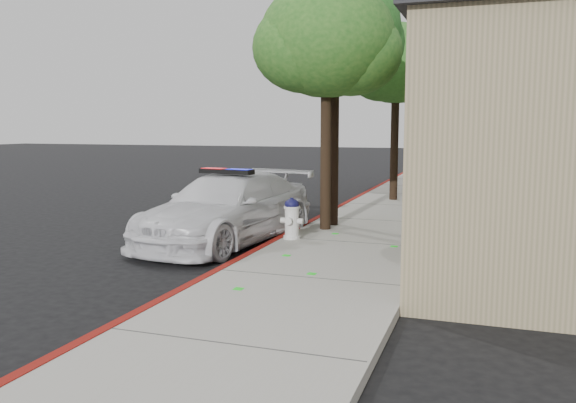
{
  "coord_description": "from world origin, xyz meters",
  "views": [
    {
      "loc": [
        4.27,
        -8.62,
        2.51
      ],
      "look_at": [
        0.44,
        2.44,
        1.01
      ],
      "focal_mm": 36.72,
      "sensor_mm": 36.0,
      "label": 1
    }
  ],
  "objects_px": {
    "police_car": "(227,208)",
    "street_tree_near": "(327,45)",
    "fire_hydrant": "(292,218)",
    "street_tree_far": "(397,67)",
    "street_tree_mid": "(335,35)"
  },
  "relations": [
    {
      "from": "police_car",
      "to": "street_tree_near",
      "type": "height_order",
      "value": "street_tree_near"
    },
    {
      "from": "fire_hydrant",
      "to": "street_tree_far",
      "type": "distance_m",
      "value": 8.32
    },
    {
      "from": "fire_hydrant",
      "to": "street_tree_near",
      "type": "xyz_separation_m",
      "value": [
        0.36,
        1.37,
        3.72
      ]
    },
    {
      "from": "fire_hydrant",
      "to": "street_tree_far",
      "type": "relative_size",
      "value": 0.16
    },
    {
      "from": "police_car",
      "to": "street_tree_near",
      "type": "xyz_separation_m",
      "value": [
        1.78,
        1.52,
        3.56
      ]
    },
    {
      "from": "street_tree_near",
      "to": "street_tree_far",
      "type": "height_order",
      "value": "street_tree_far"
    },
    {
      "from": "street_tree_mid",
      "to": "street_tree_far",
      "type": "relative_size",
      "value": 1.06
    },
    {
      "from": "street_tree_far",
      "to": "street_tree_mid",
      "type": "bearing_deg",
      "value": -96.79
    },
    {
      "from": "street_tree_mid",
      "to": "police_car",
      "type": "bearing_deg",
      "value": -128.63
    },
    {
      "from": "street_tree_mid",
      "to": "fire_hydrant",
      "type": "bearing_deg",
      "value": -99.75
    },
    {
      "from": "police_car",
      "to": "fire_hydrant",
      "type": "relative_size",
      "value": 6.2
    },
    {
      "from": "police_car",
      "to": "street_tree_far",
      "type": "distance_m",
      "value": 8.67
    },
    {
      "from": "street_tree_near",
      "to": "street_tree_far",
      "type": "relative_size",
      "value": 1.0
    },
    {
      "from": "police_car",
      "to": "street_tree_near",
      "type": "distance_m",
      "value": 4.26
    },
    {
      "from": "police_car",
      "to": "street_tree_far",
      "type": "height_order",
      "value": "street_tree_far"
    }
  ]
}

